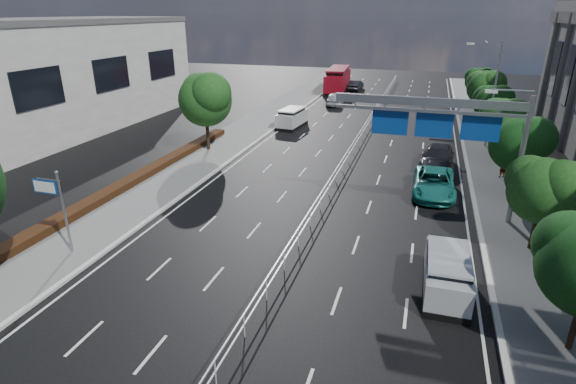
% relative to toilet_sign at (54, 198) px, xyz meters
% --- Properties ---
extents(ground, '(160.00, 160.00, 0.00)m').
position_rel_toilet_sign_xyz_m(ground, '(10.95, 0.00, -2.94)').
color(ground, black).
rests_on(ground, ground).
extents(sidewalk_near, '(5.00, 140.00, 0.14)m').
position_rel_toilet_sign_xyz_m(sidewalk_near, '(-0.55, 0.00, -2.87)').
color(sidewalk_near, slate).
rests_on(sidewalk_near, ground).
extents(sidewalk_far, '(5.00, 140.00, 0.14)m').
position_rel_toilet_sign_xyz_m(sidewalk_far, '(22.45, 0.00, -2.87)').
color(sidewalk_far, slate).
rests_on(sidewalk_far, ground).
extents(kerb_near, '(0.25, 140.00, 0.15)m').
position_rel_toilet_sign_xyz_m(kerb_near, '(1.95, 0.00, -2.87)').
color(kerb_near, silver).
rests_on(kerb_near, ground).
extents(kerb_far, '(0.25, 140.00, 0.15)m').
position_rel_toilet_sign_xyz_m(kerb_far, '(19.95, 0.00, -2.87)').
color(kerb_far, silver).
rests_on(kerb_far, ground).
extents(median_fence, '(0.05, 85.00, 1.02)m').
position_rel_toilet_sign_xyz_m(median_fence, '(10.95, 22.50, -2.42)').
color(median_fence, silver).
rests_on(median_fence, ground).
extents(hedge_near, '(1.00, 36.00, 0.44)m').
position_rel_toilet_sign_xyz_m(hedge_near, '(-2.35, 5.00, -2.58)').
color(hedge_near, black).
rests_on(hedge_near, sidewalk_near).
extents(toilet_sign, '(1.62, 0.18, 4.34)m').
position_rel_toilet_sign_xyz_m(toilet_sign, '(0.00, 0.00, 0.00)').
color(toilet_sign, gray).
rests_on(toilet_sign, ground).
extents(overhead_gantry, '(10.24, 0.38, 7.45)m').
position_rel_toilet_sign_xyz_m(overhead_gantry, '(17.69, 10.05, 2.66)').
color(overhead_gantry, gray).
rests_on(overhead_gantry, ground).
extents(streetlight_far, '(2.78, 2.40, 9.00)m').
position_rel_toilet_sign_xyz_m(streetlight_far, '(21.46, 26.00, 2.27)').
color(streetlight_far, gray).
rests_on(streetlight_far, ground).
extents(near_building, '(12.00, 38.00, 10.00)m').
position_rel_toilet_sign_xyz_m(near_building, '(-19.05, 18.00, 2.06)').
color(near_building, '#B9B4A6').
rests_on(near_building, ground).
extents(near_tree_back, '(4.84, 4.51, 6.69)m').
position_rel_toilet_sign_xyz_m(near_tree_back, '(-0.99, 17.97, 1.67)').
color(near_tree_back, black).
rests_on(near_tree_back, ground).
extents(far_tree_c, '(3.52, 3.28, 4.94)m').
position_rel_toilet_sign_xyz_m(far_tree_c, '(22.20, 6.98, 0.48)').
color(far_tree_c, black).
rests_on(far_tree_c, ground).
extents(far_tree_d, '(3.85, 3.59, 5.34)m').
position_rel_toilet_sign_xyz_m(far_tree_d, '(22.20, 14.48, 0.74)').
color(far_tree_d, black).
rests_on(far_tree_d, ground).
extents(far_tree_e, '(3.63, 3.38, 5.13)m').
position_rel_toilet_sign_xyz_m(far_tree_e, '(22.20, 21.98, 0.61)').
color(far_tree_e, black).
rests_on(far_tree_e, ground).
extents(far_tree_f, '(3.52, 3.28, 5.02)m').
position_rel_toilet_sign_xyz_m(far_tree_f, '(22.20, 29.48, 0.55)').
color(far_tree_f, black).
rests_on(far_tree_f, ground).
extents(far_tree_g, '(3.96, 3.69, 5.45)m').
position_rel_toilet_sign_xyz_m(far_tree_g, '(22.20, 36.98, 0.81)').
color(far_tree_g, black).
rests_on(far_tree_g, ground).
extents(far_tree_h, '(3.41, 3.18, 4.91)m').
position_rel_toilet_sign_xyz_m(far_tree_h, '(22.20, 44.48, 0.48)').
color(far_tree_h, black).
rests_on(far_tree_h, ground).
extents(white_minivan, '(2.33, 4.60, 1.93)m').
position_rel_toilet_sign_xyz_m(white_minivan, '(3.39, 28.09, -2.00)').
color(white_minivan, black).
rests_on(white_minivan, ground).
extents(red_bus, '(3.52, 11.52, 3.39)m').
position_rel_toilet_sign_xyz_m(red_bus, '(3.49, 51.43, -1.18)').
color(red_bus, black).
rests_on(red_bus, ground).
extents(near_car_silver, '(2.30, 4.92, 1.63)m').
position_rel_toilet_sign_xyz_m(near_car_silver, '(5.26, 40.82, -2.13)').
color(near_car_silver, '#ADAFB4').
rests_on(near_car_silver, ground).
extents(near_car_dark, '(1.85, 4.44, 1.43)m').
position_rel_toilet_sign_xyz_m(near_car_dark, '(5.92, 53.33, -2.23)').
color(near_car_dark, black).
rests_on(near_car_dark, ground).
extents(silver_minivan, '(1.87, 4.31, 1.78)m').
position_rel_toilet_sign_xyz_m(silver_minivan, '(18.04, 2.00, -2.07)').
color(silver_minivan, black).
rests_on(silver_minivan, ground).
extents(parked_car_teal, '(2.68, 5.68, 1.57)m').
position_rel_toilet_sign_xyz_m(parked_car_teal, '(17.45, 13.36, -2.16)').
color(parked_car_teal, '#1A756D').
rests_on(parked_car_teal, ground).
extents(parked_car_dark, '(2.81, 5.75, 1.61)m').
position_rel_toilet_sign_xyz_m(parked_car_dark, '(17.65, 19.00, -2.14)').
color(parked_car_dark, black).
rests_on(parked_car_dark, ground).
extents(pedestrian_a, '(0.66, 0.62, 1.52)m').
position_rel_toilet_sign_xyz_m(pedestrian_a, '(22.09, 17.73, -2.04)').
color(pedestrian_a, gray).
rests_on(pedestrian_a, sidewalk_far).
extents(pedestrian_b, '(0.75, 0.58, 1.52)m').
position_rel_toilet_sign_xyz_m(pedestrian_b, '(23.54, 12.08, -2.04)').
color(pedestrian_b, gray).
rests_on(pedestrian_b, sidewalk_far).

